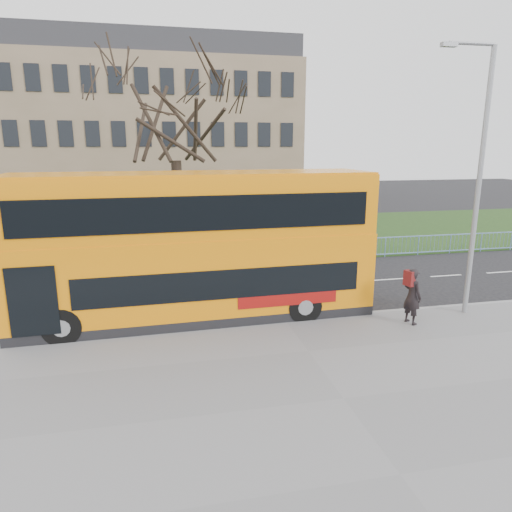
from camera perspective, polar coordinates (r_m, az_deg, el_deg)
The scene contains 10 objects.
ground at distance 17.33m, azimuth 2.19°, elevation -6.43°, with size 120.00×120.00×0.00m, color black.
pavement at distance 11.50m, azimuth 10.86°, elevation -17.34°, with size 80.00×10.50×0.12m, color slate.
kerb at distance 15.91m, azimuth 3.57°, elevation -8.05°, with size 80.00×0.20×0.14m, color gray.
grass_verge at distance 30.92m, azimuth -4.34°, elevation 2.54°, with size 80.00×15.40×0.08m, color #1C3413.
guard_railing at distance 23.37m, azimuth -1.77°, elevation 0.25°, with size 40.00×0.12×1.10m, color #799FD8, non-canonical shape.
bare_tree at distance 25.81m, azimuth -10.04°, elevation 13.83°, with size 8.48×8.48×12.12m, color black, non-canonical shape.
civic_building at distance 50.80m, azimuth -13.58°, elevation 14.39°, with size 30.00×15.00×14.00m, color #77634B.
yellow_bus at distance 15.65m, azimuth -7.46°, elevation 1.53°, with size 12.05×3.16×5.02m.
pedestrian at distance 16.08m, azimuth 18.94°, elevation -4.78°, with size 0.69×0.45×1.90m, color black.
street_lamp at distance 17.12m, azimuth 25.89°, elevation 9.25°, with size 1.90×0.26×8.96m.
Camera 1 is at (-4.05, -15.78, 5.91)m, focal length 32.00 mm.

